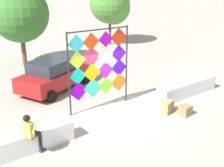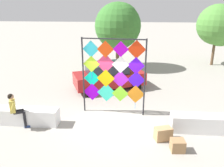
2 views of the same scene
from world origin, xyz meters
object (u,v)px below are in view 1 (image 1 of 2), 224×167
at_px(seated_vendor, 31,131).
at_px(cardboard_box_large, 185,110).
at_px(kite_display_rack, 99,64).
at_px(tree_broadleaf, 22,13).
at_px(tree_palm_like, 110,4).
at_px(cardboard_box_small, 167,107).
at_px(parked_car, 55,74).

distance_m(seated_vendor, cardboard_box_large, 6.48).
relative_size(kite_display_rack, seated_vendor, 2.28).
xyz_separation_m(kite_display_rack, tree_broadleaf, (-0.22, 8.09, 1.31)).
relative_size(tree_broadleaf, tree_palm_like, 1.03).
relative_size(seated_vendor, tree_palm_like, 0.31).
relative_size(seated_vendor, cardboard_box_small, 2.45).
xyz_separation_m(cardboard_box_large, cardboard_box_small, (-0.42, 0.67, 0.04)).
xyz_separation_m(seated_vendor, parked_car, (3.30, 5.01, -0.10)).
relative_size(kite_display_rack, cardboard_box_small, 5.59).
xyz_separation_m(seated_vendor, tree_palm_like, (11.66, 11.70, 2.38)).
bearing_deg(cardboard_box_small, tree_broadleaf, 102.70).
height_order(kite_display_rack, tree_palm_like, tree_palm_like).
relative_size(seated_vendor, cardboard_box_large, 3.29).
bearing_deg(tree_broadleaf, cardboard_box_small, -77.30).
distance_m(kite_display_rack, seated_vendor, 4.39).
xyz_separation_m(kite_display_rack, cardboard_box_large, (2.50, -2.79, -1.83)).
bearing_deg(cardboard_box_small, kite_display_rack, 134.46).
bearing_deg(seated_vendor, kite_display_rack, 24.57).
height_order(seated_vendor, cardboard_box_small, seated_vendor).
distance_m(cardboard_box_large, tree_palm_like, 14.13).
distance_m(tree_broadleaf, tree_palm_like, 8.24).
xyz_separation_m(seated_vendor, cardboard_box_large, (6.36, -1.03, -0.71)).
bearing_deg(tree_palm_like, seated_vendor, -134.91).
xyz_separation_m(seated_vendor, tree_broadleaf, (3.64, 9.85, 2.43)).
bearing_deg(tree_palm_like, parked_car, -141.36).
xyz_separation_m(cardboard_box_small, tree_broadleaf, (-2.30, 10.21, 3.10)).
relative_size(kite_display_rack, tree_palm_like, 0.71).
bearing_deg(parked_car, cardboard_box_large, -63.11).
relative_size(cardboard_box_large, cardboard_box_small, 0.74).
bearing_deg(tree_palm_like, kite_display_rack, -128.15).
bearing_deg(parked_car, kite_display_rack, -80.22).
bearing_deg(kite_display_rack, parked_car, 99.78).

